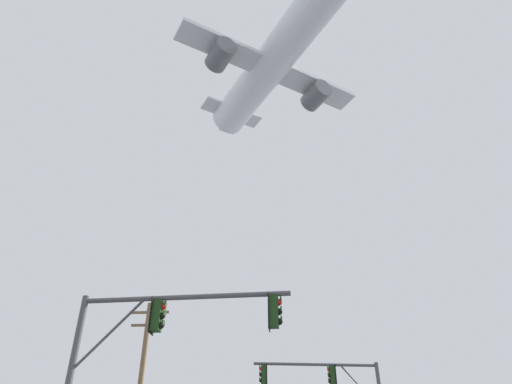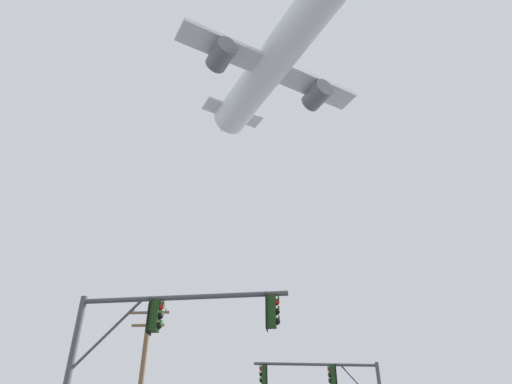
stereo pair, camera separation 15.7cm
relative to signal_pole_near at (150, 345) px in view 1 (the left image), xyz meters
name	(u,v)px [view 1 (the left image)]	position (x,y,z in m)	size (l,w,h in m)	color
signal_pole_near	(150,345)	(0.00, 0.00, 0.00)	(6.31, 0.66, 6.14)	#4C4C51
airplane	(274,61)	(3.74, 23.95, 37.81)	(20.78, 26.92, 8.09)	white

